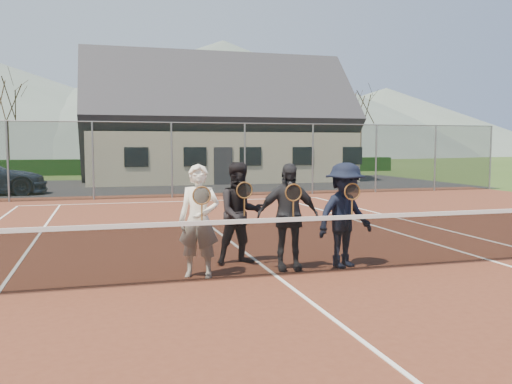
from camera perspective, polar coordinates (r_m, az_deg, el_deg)
ground at (r=28.31m, az=-10.41°, el=0.62°), size 220.00×220.00×0.00m
court_surface at (r=8.79m, az=2.15°, el=-8.93°), size 30.00×30.00×0.02m
tarmac_carpark at (r=28.22m, az=-18.52°, el=0.44°), size 40.00×12.00×0.01m
hedge_row at (r=40.23m, az=-12.04°, el=2.65°), size 40.00×1.20×1.10m
hill_centre at (r=105.94m, az=-3.45°, el=9.80°), size 120.00×120.00×22.00m
hill_east at (r=118.22m, az=13.51°, el=7.23°), size 90.00×90.00×14.00m
court_markings at (r=8.78m, az=2.15°, el=-8.83°), size 11.03×23.83×0.01m
tennis_net at (r=8.67m, az=2.16°, el=-5.53°), size 11.68×0.08×1.10m
perimeter_fence at (r=21.78m, az=-8.86°, el=3.36°), size 30.07×0.07×3.02m
clubhouse at (r=32.84m, az=-4.16°, el=8.24°), size 15.60×8.20×7.70m
tree_b at (r=41.76m, az=-24.87°, el=9.58°), size 3.20×3.20×7.77m
tree_c at (r=41.53m, az=-9.47°, el=10.00°), size 3.20×3.20×7.77m
tree_d at (r=43.79m, az=3.84°, el=9.79°), size 3.20×3.20×7.77m
tree_e at (r=46.14m, az=10.98°, el=9.47°), size 3.20×3.20×7.77m
player_a at (r=8.62m, az=-6.03°, el=-3.04°), size 0.77×0.65×1.80m
player_b at (r=9.53m, az=-1.63°, el=-2.25°), size 0.92×0.74×1.80m
player_c at (r=9.10m, az=3.38°, el=-2.60°), size 1.11×0.59×1.80m
player_d at (r=9.39m, az=9.34°, el=-2.43°), size 1.31×1.00×1.80m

